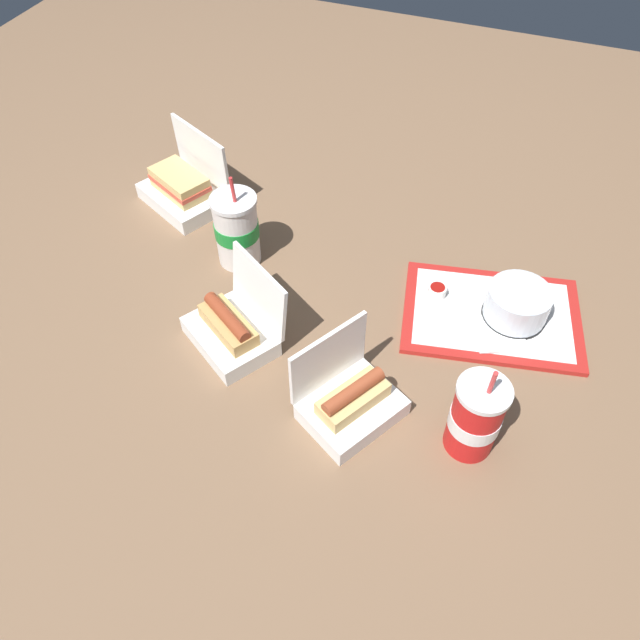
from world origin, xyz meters
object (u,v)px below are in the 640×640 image
at_px(soda_cup_back, 475,417).
at_px(clamshell_sandwich_corner, 184,188).
at_px(clamshell_hotdog_center, 233,328).
at_px(food_tray, 491,315).
at_px(ketchup_cup, 437,291).
at_px(cake_container, 517,305).
at_px(soda_cup_right, 237,229).
at_px(clamshell_hotdog_right, 349,400).
at_px(plastic_fork, 453,287).

bearing_deg(soda_cup_back, clamshell_sandwich_corner, 152.15).
relative_size(clamshell_hotdog_center, clamshell_sandwich_corner, 0.93).
relative_size(food_tray, ketchup_cup, 10.37).
bearing_deg(soda_cup_back, clamshell_hotdog_center, 172.58).
bearing_deg(soda_cup_back, cake_container, 85.44).
height_order(soda_cup_back, soda_cup_right, soda_cup_right).
relative_size(clamshell_hotdog_right, soda_cup_back, 0.96).
bearing_deg(soda_cup_right, soda_cup_back, -26.06).
height_order(clamshell_hotdog_right, soda_cup_right, soda_cup_right).
relative_size(food_tray, plastic_fork, 3.77).
distance_m(ketchup_cup, soda_cup_right, 0.46).
relative_size(food_tray, soda_cup_back, 1.82).
height_order(clamshell_hotdog_center, clamshell_sandwich_corner, clamshell_sandwich_corner).
bearing_deg(clamshell_hotdog_right, clamshell_hotdog_center, 163.58).
xyz_separation_m(food_tray, clamshell_hotdog_center, (-0.48, -0.25, 0.03)).
bearing_deg(ketchup_cup, cake_container, -0.62).
distance_m(ketchup_cup, soda_cup_back, 0.36).
bearing_deg(ketchup_cup, clamshell_hotdog_right, -103.23).
xyz_separation_m(soda_cup_back, soda_cup_right, (-0.59, 0.29, 0.00)).
height_order(plastic_fork, clamshell_sandwich_corner, clamshell_sandwich_corner).
bearing_deg(soda_cup_right, cake_container, 3.16).
height_order(clamshell_sandwich_corner, soda_cup_back, soda_cup_back).
height_order(clamshell_hotdog_center, soda_cup_back, soda_cup_back).
bearing_deg(clamshell_hotdog_center, cake_container, 26.46).
relative_size(ketchup_cup, plastic_fork, 0.36).
relative_size(plastic_fork, clamshell_hotdog_right, 0.50).
height_order(food_tray, plastic_fork, plastic_fork).
distance_m(ketchup_cup, clamshell_sandwich_corner, 0.68).
bearing_deg(plastic_fork, clamshell_hotdog_right, -125.15).
height_order(food_tray, clamshell_hotdog_right, clamshell_hotdog_right).
relative_size(food_tray, clamshell_sandwich_corner, 1.66).
distance_m(ketchup_cup, clamshell_hotdog_right, 0.35).
xyz_separation_m(clamshell_hotdog_center, clamshell_hotdog_right, (0.28, -0.08, 0.00)).
height_order(plastic_fork, soda_cup_right, soda_cup_right).
distance_m(plastic_fork, clamshell_sandwich_corner, 0.71).
height_order(clamshell_hotdog_center, clamshell_hotdog_right, clamshell_hotdog_right).
bearing_deg(soda_cup_back, ketchup_cup, 113.20).
relative_size(cake_container, soda_cup_back, 0.58).
height_order(cake_container, ketchup_cup, cake_container).
height_order(food_tray, clamshell_hotdog_center, clamshell_hotdog_center).
xyz_separation_m(plastic_fork, clamshell_hotdog_right, (-0.11, -0.38, 0.03)).
relative_size(food_tray, clamshell_hotdog_center, 1.78).
bearing_deg(plastic_fork, soda_cup_back, -91.78).
distance_m(clamshell_sandwich_corner, soda_cup_right, 0.26).
xyz_separation_m(ketchup_cup, clamshell_sandwich_corner, (-0.67, 0.10, 0.02)).
xyz_separation_m(ketchup_cup, soda_cup_right, (-0.45, -0.04, 0.06)).
relative_size(clamshell_hotdog_center, soda_cup_right, 1.00).
distance_m(clamshell_hotdog_center, soda_cup_right, 0.25).
bearing_deg(plastic_fork, clamshell_hotdog_center, -161.47).
bearing_deg(plastic_fork, cake_container, -33.34).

